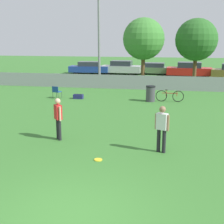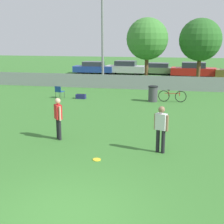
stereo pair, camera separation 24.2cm
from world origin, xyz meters
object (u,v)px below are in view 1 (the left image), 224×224
folding_chair_sideline (56,91)px  gear_bag_sideline (78,97)px  frisbee_disc (98,160)px  parked_car_silver (121,68)px  tree_near_pole (144,39)px  trash_bin (151,94)px  tree_far_right (196,40)px  bicycle_sideline (170,96)px  parked_car_red (189,70)px  player_receiver_white (162,126)px  parked_car_olive (154,69)px  player_thrower_red (58,116)px  parked_car_blue (89,68)px  light_pole (99,24)px

folding_chair_sideline → gear_bag_sideline: bearing=-160.8°
frisbee_disc → parked_car_silver: parked_car_silver is taller
tree_near_pole → trash_bin: bearing=-81.0°
gear_bag_sideline → parked_car_silver: bearing=87.9°
tree_far_right → parked_car_silver: size_ratio=1.26×
bicycle_sideline → gear_bag_sideline: size_ratio=2.75×
bicycle_sideline → parked_car_red: bearing=81.9°
tree_far_right → parked_car_silver: tree_far_right is taller
tree_far_right → player_receiver_white: size_ratio=3.33×
parked_car_silver → parked_car_olive: size_ratio=1.02×
tree_near_pole → player_thrower_red: bearing=-96.7°
gear_bag_sideline → parked_car_olive: 15.76m
frisbee_disc → player_receiver_white: bearing=29.5°
folding_chair_sideline → trash_bin: (6.19, 0.13, 0.01)m
gear_bag_sideline → tree_near_pole: bearing=64.3°
player_receiver_white → gear_bag_sideline: (-5.73, 8.99, -0.81)m
folding_chair_sideline → parked_car_blue: size_ratio=0.18×
player_thrower_red → trash_bin: size_ratio=1.67×
tree_far_right → frisbee_disc: size_ratio=20.27×
tree_near_pole → bicycle_sideline: (2.37, -7.27, -3.46)m
player_receiver_white → parked_car_olive: player_receiver_white is taller
gear_bag_sideline → tree_far_right: bearing=45.4°
frisbee_disc → parked_car_silver: 25.09m
tree_far_right → parked_car_olive: bearing=117.9°
light_pole → tree_near_pole: size_ratio=1.53×
player_thrower_red → parked_car_red: 22.91m
player_receiver_white → bicycle_sideline: 9.15m
frisbee_disc → parked_car_blue: 25.58m
frisbee_disc → gear_bag_sideline: (-3.72, 10.12, 0.13)m
tree_far_right → parked_car_silver: 10.45m
tree_far_right → player_receiver_white: 17.38m
folding_chair_sideline → trash_bin: bearing=-165.1°
light_pole → parked_car_blue: 9.83m
tree_far_right → frisbee_disc: 18.99m
frisbee_disc → bicycle_sideline: 10.50m
light_pole → gear_bag_sideline: bearing=-89.9°
folding_chair_sideline → tree_near_pole: bearing=-109.9°
tree_near_pole → parked_car_olive: 8.45m
player_receiver_white → parked_car_olive: (-1.60, 24.19, -0.34)m
light_pole → tree_far_right: light_pole is taller
parked_car_silver → folding_chair_sideline: bearing=-95.6°
parked_car_red → tree_far_right: bearing=-84.9°
bicycle_sideline → parked_car_blue: (-9.02, 14.39, 0.29)m
player_receiver_white → bicycle_sideline: bearing=109.3°
light_pole → bicycle_sideline: size_ratio=4.90×
bicycle_sideline → parked_car_blue: parked_car_blue is taller
tree_near_pole → frisbee_disc: 17.94m
gear_bag_sideline → light_pole: bearing=90.1°
parked_car_silver → parked_car_red: parked_car_red is taller
tree_far_right → gear_bag_sideline: bearing=-134.6°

